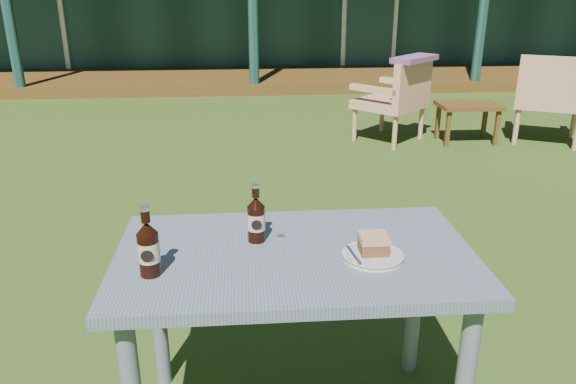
{
  "coord_description": "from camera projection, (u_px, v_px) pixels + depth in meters",
  "views": [
    {
      "loc": [
        -0.16,
        -3.27,
        1.58
      ],
      "look_at": [
        0.0,
        -1.3,
        0.82
      ],
      "focal_mm": 35.0,
      "sensor_mm": 36.0,
      "label": 1
    }
  ],
  "objects": [
    {
      "name": "ground",
      "position": [
        272.0,
        239.0,
        3.62
      ],
      "size": [
        80.0,
        80.0,
        0.0
      ],
      "primitive_type": "plane",
      "color": "#334916"
    },
    {
      "name": "cafe_table",
      "position": [
        295.0,
        278.0,
        1.91
      ],
      "size": [
        1.2,
        0.7,
        0.72
      ],
      "color": "#555E6B",
      "rests_on": "ground"
    },
    {
      "name": "plate",
      "position": [
        373.0,
        255.0,
        1.83
      ],
      "size": [
        0.2,
        0.2,
        0.01
      ],
      "color": "silver",
      "rests_on": "cafe_table"
    },
    {
      "name": "cake_slice",
      "position": [
        373.0,
        243.0,
        1.83
      ],
      "size": [
        0.09,
        0.09,
        0.06
      ],
      "color": "brown",
      "rests_on": "plate"
    },
    {
      "name": "fork",
      "position": [
        354.0,
        255.0,
        1.82
      ],
      "size": [
        0.03,
        0.14,
        0.0
      ],
      "primitive_type": "cube",
      "rotation": [
        0.0,
        0.0,
        0.14
      ],
      "color": "silver",
      "rests_on": "plate"
    },
    {
      "name": "cola_bottle_near",
      "position": [
        256.0,
        219.0,
        1.93
      ],
      "size": [
        0.06,
        0.06,
        0.21
      ],
      "color": "black",
      "rests_on": "cafe_table"
    },
    {
      "name": "cola_bottle_far",
      "position": [
        148.0,
        248.0,
        1.7
      ],
      "size": [
        0.07,
        0.07,
        0.23
      ],
      "color": "black",
      "rests_on": "cafe_table"
    },
    {
      "name": "bottle_cap",
      "position": [
        281.0,
        237.0,
        1.98
      ],
      "size": [
        0.03,
        0.03,
        0.01
      ],
      "primitive_type": "cylinder",
      "color": "silver",
      "rests_on": "cafe_table"
    },
    {
      "name": "armchair_left",
      "position": [
        397.0,
        96.0,
        5.63
      ],
      "size": [
        0.84,
        0.84,
        0.83
      ],
      "color": "tan",
      "rests_on": "ground"
    },
    {
      "name": "armchair_right",
      "position": [
        551.0,
        94.0,
        5.56
      ],
      "size": [
        0.86,
        0.84,
        0.89
      ],
      "color": "tan",
      "rests_on": "ground"
    },
    {
      "name": "floral_throw",
      "position": [
        415.0,
        59.0,
        5.39
      ],
      "size": [
        0.55,
        0.54,
        0.05
      ],
      "primitive_type": "cube",
      "rotation": [
        0.0,
        0.0,
        3.91
      ],
      "color": "#70406B",
      "rests_on": "armchair_left"
    },
    {
      "name": "side_table",
      "position": [
        469.0,
        109.0,
        5.64
      ],
      "size": [
        0.6,
        0.4,
        0.4
      ],
      "color": "#4E3413",
      "rests_on": "ground"
    }
  ]
}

